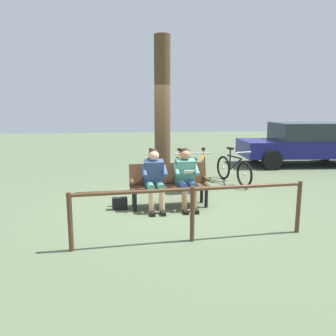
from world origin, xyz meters
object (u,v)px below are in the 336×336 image
at_px(bench, 169,182).
at_px(bicycle_purple, 203,170).
at_px(litter_bin, 189,175).
at_px(bicycle_red, 153,172).
at_px(parked_car, 304,143).
at_px(person_reading, 186,175).
at_px(bicycle_orange, 181,171).
at_px(person_companion, 155,176).
at_px(handbag, 120,204).
at_px(tree_trunk, 162,116).
at_px(bicycle_silver, 233,170).

xyz_separation_m(bench, bicycle_purple, (-1.12, -1.85, -0.15)).
relative_size(litter_bin, bicycle_red, 0.49).
xyz_separation_m(bench, parked_car, (-5.27, -4.32, 0.27)).
xyz_separation_m(person_reading, bicycle_orange, (-0.20, -1.94, -0.31)).
xyz_separation_m(person_companion, handbag, (0.69, -0.04, -0.54)).
distance_m(handbag, bicycle_red, 2.17).
distance_m(bench, person_companion, 0.39).
distance_m(bicycle_purple, parked_car, 4.85).
bearing_deg(person_reading, person_companion, -0.05).
relative_size(litter_bin, bicycle_purple, 0.50).
xyz_separation_m(bench, person_companion, (0.31, 0.18, 0.16)).
relative_size(person_reading, litter_bin, 1.46).
distance_m(litter_bin, bicycle_red, 1.15).
relative_size(tree_trunk, litter_bin, 4.40).
height_order(bench, person_companion, person_companion).
height_order(bench, bicycle_red, bicycle_red).
bearing_deg(parked_car, handbag, 39.04).
relative_size(tree_trunk, parked_car, 0.84).
relative_size(bench, bicycle_purple, 0.99).
xyz_separation_m(handbag, bicycle_purple, (-2.13, -1.98, 0.24)).
height_order(person_companion, bicycle_red, person_companion).
xyz_separation_m(person_companion, parked_car, (-5.58, -4.50, 0.11)).
distance_m(person_reading, parked_car, 6.66).
height_order(handbag, tree_trunk, tree_trunk).
xyz_separation_m(bicycle_orange, bicycle_red, (0.72, -0.07, 0.00)).
distance_m(handbag, parked_car, 7.72).
relative_size(handbag, tree_trunk, 0.08).
xyz_separation_m(handbag, bicycle_silver, (-2.96, -1.99, 0.24)).
xyz_separation_m(litter_bin, bicycle_red, (0.79, -0.84, -0.05)).
bearing_deg(handbag, person_companion, 176.35).
bearing_deg(parked_car, bicycle_red, 27.88).
distance_m(litter_bin, parked_car, 5.73).
bearing_deg(person_companion, bicycle_orange, -116.17).
relative_size(person_companion, handbag, 4.00).
bearing_deg(litter_bin, bicycle_orange, -84.84).
bearing_deg(person_reading, bicycle_silver, -132.45).
height_order(person_companion, tree_trunk, tree_trunk).
height_order(bench, litter_bin, bench).
bearing_deg(litter_bin, bench, 59.86).
relative_size(bench, person_companion, 1.35).
xyz_separation_m(person_companion, bicycle_purple, (-1.43, -2.03, -0.30)).
bearing_deg(person_companion, tree_trunk, -105.44).
xyz_separation_m(person_companion, bicycle_silver, (-2.27, -2.03, -0.30)).
distance_m(person_reading, tree_trunk, 1.83).
relative_size(person_companion, bicycle_silver, 0.73).
relative_size(bench, person_reading, 1.35).
bearing_deg(bicycle_red, bicycle_purple, 83.31).
bearing_deg(person_reading, litter_bin, -106.07).
bearing_deg(tree_trunk, bicycle_purple, -151.73).
distance_m(bicycle_red, parked_car, 6.01).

